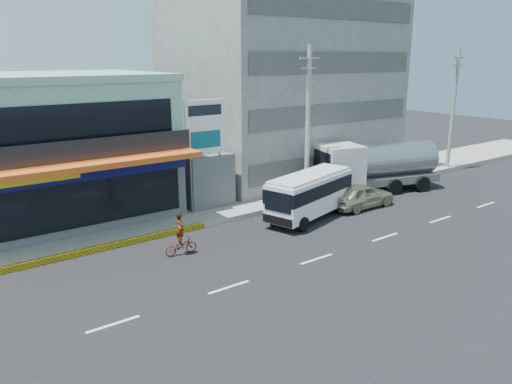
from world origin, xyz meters
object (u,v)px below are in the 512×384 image
utility_pole_far (453,109)px  minibus (310,192)px  utility_pole_near (308,124)px  tanker_truck (374,166)px  concrete_building (281,87)px  satellite_dish (197,151)px  shop_building (51,151)px  billboard (205,134)px  motorcycle_rider (181,241)px  sedan (361,196)px

utility_pole_far → minibus: (-18.06, -2.57, -3.53)m
utility_pole_near → tanker_truck: utility_pole_near is taller
concrete_building → satellite_dish: 11.30m
shop_building → billboard: bearing=-32.3°
shop_building → minibus: size_ratio=1.83×
concrete_building → tanker_truck: concrete_building is taller
utility_pole_far → concrete_building: bearing=147.7°
utility_pole_near → motorcycle_rider: (-10.88, -3.03, -4.46)m
utility_pole_far → sedan: bearing=-168.1°
satellite_dish → motorcycle_rider: satellite_dish is taller
concrete_building → minibus: size_ratio=2.36×
concrete_building → utility_pole_near: bearing=-117.8°
shop_building → sedan: size_ratio=2.65×
concrete_building → motorcycle_rider: (-14.88, -10.63, -6.31)m
minibus → motorcycle_rider: minibus is taller
minibus → motorcycle_rider: bearing=-177.0°
motorcycle_rider → satellite_dish: bearing=53.6°
concrete_building → satellite_dish: bearing=-158.2°
billboard → utility_pole_far: (22.50, -1.80, 0.22)m
minibus → motorcycle_rider: (-8.82, -0.46, -0.93)m
minibus → concrete_building: bearing=59.2°
minibus → tanker_truck: (7.69, 1.78, 0.27)m
tanker_truck → motorcycle_rider: size_ratio=4.44×
shop_building → motorcycle_rider: size_ratio=5.93×
shop_building → utility_pole_near: size_ratio=1.24×
utility_pole_near → tanker_truck: (5.63, -0.79, -3.26)m
shop_building → minibus: 15.21m
satellite_dish → utility_pole_far: size_ratio=0.15×
satellite_dish → sedan: 10.72m
shop_building → satellite_dish: 8.54m
motorcycle_rider → sedan: bearing=0.3°
billboard → utility_pole_far: bearing=-4.6°
tanker_truck → concrete_building: bearing=101.0°
billboard → tanker_truck: bearing=-12.1°
utility_pole_near → motorcycle_rider: bearing=-164.5°
utility_pole_near → utility_pole_far: size_ratio=1.00×
motorcycle_rider → tanker_truck: bearing=7.7°
tanker_truck → motorcycle_rider: 16.71m
billboard → tanker_truck: billboard is taller
concrete_building → utility_pole_far: (12.00, -7.60, -1.85)m
utility_pole_near → motorcycle_rider: utility_pole_near is taller
satellite_dish → utility_pole_far: (22.00, -3.60, 1.57)m
minibus → motorcycle_rider: size_ratio=3.25×
concrete_building → minibus: bearing=-120.8°
concrete_building → shop_building: bearing=-176.6°
shop_building → concrete_building: (18.00, 1.05, 3.00)m
utility_pole_near → tanker_truck: bearing=-8.0°
concrete_building → sedan: 12.40m
shop_building → utility_pole_near: (14.00, -6.55, 1.15)m
shop_building → billboard: (7.50, -4.75, 0.93)m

